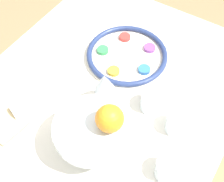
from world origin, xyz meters
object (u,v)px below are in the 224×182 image
object	(u,v)px
wine_glass	(104,84)
seder_plate	(127,55)
napkin_roll	(36,101)
fruit_stand	(92,131)
orange_fruit	(110,119)
cup_mid	(152,102)
bread_plate	(6,125)
cup_near	(178,124)
cup_far	(168,169)

from	to	relation	value
wine_glass	seder_plate	bearing A→B (deg)	-168.87
seder_plate	napkin_roll	world-z (taller)	napkin_roll
fruit_stand	orange_fruit	bearing A→B (deg)	124.87
seder_plate	cup_mid	bearing A→B (deg)	51.11
wine_glass	fruit_stand	world-z (taller)	wine_glass
cup_mid	bread_plate	bearing A→B (deg)	-48.50
seder_plate	cup_near	world-z (taller)	cup_near
cup_near	cup_far	world-z (taller)	same
wine_glass	cup_near	distance (m)	0.26
seder_plate	wine_glass	bearing A→B (deg)	11.13
bread_plate	napkin_roll	xyz separation A→B (m)	(-0.12, 0.03, 0.02)
orange_fruit	cup_far	size ratio (longest dim) A/B	1.05
wine_glass	fruit_stand	xyz separation A→B (m)	(0.16, 0.06, -0.00)
wine_glass	bread_plate	world-z (taller)	wine_glass
bread_plate	cup_far	size ratio (longest dim) A/B	2.53
orange_fruit	cup_near	distance (m)	0.26
bread_plate	napkin_roll	world-z (taller)	napkin_roll
fruit_stand	cup_near	distance (m)	0.28
bread_plate	cup_mid	xyz separation A→B (m)	(-0.32, 0.36, 0.02)
orange_fruit	fruit_stand	bearing A→B (deg)	-55.13
wine_glass	bread_plate	size ratio (longest dim) A/B	0.77
seder_plate	cup_far	size ratio (longest dim) A/B	4.04
fruit_stand	cup_far	xyz separation A→B (m)	(-0.04, 0.23, -0.07)
wine_glass	cup_near	size ratio (longest dim) A/B	1.94
orange_fruit	wine_glass	bearing A→B (deg)	-141.45
fruit_stand	seder_plate	bearing A→B (deg)	-164.46
bread_plate	cup_near	xyz separation A→B (m)	(-0.29, 0.47, 0.02)
cup_mid	seder_plate	bearing A→B (deg)	-128.89
orange_fruit	cup_mid	distance (m)	0.24
fruit_stand	cup_mid	distance (m)	0.25
fruit_stand	cup_near	bearing A→B (deg)	136.30
cup_near	cup_mid	distance (m)	0.11
cup_far	orange_fruit	bearing A→B (deg)	-85.15
seder_plate	fruit_stand	xyz separation A→B (m)	(0.38, 0.10, 0.09)
fruit_stand	napkin_roll	size ratio (longest dim) A/B	1.29
seder_plate	napkin_roll	xyz separation A→B (m)	(0.35, -0.15, 0.01)
seder_plate	wine_glass	distance (m)	0.24
wine_glass	fruit_stand	distance (m)	0.17
seder_plate	bread_plate	bearing A→B (deg)	-20.59
seder_plate	wine_glass	xyz separation A→B (m)	(0.22, 0.04, 0.09)
seder_plate	cup_far	world-z (taller)	cup_far
bread_plate	cup_near	bearing A→B (deg)	121.59
wine_glass	napkin_roll	bearing A→B (deg)	-54.86
fruit_stand	bread_plate	size ratio (longest dim) A/B	1.17
seder_plate	cup_mid	size ratio (longest dim) A/B	4.04
napkin_roll	cup_far	xyz separation A→B (m)	(-0.02, 0.48, 0.01)
bread_plate	cup_mid	bearing A→B (deg)	131.50
fruit_stand	cup_near	size ratio (longest dim) A/B	2.95
seder_plate	cup_near	size ratio (longest dim) A/B	4.04
fruit_stand	cup_mid	size ratio (longest dim) A/B	2.95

